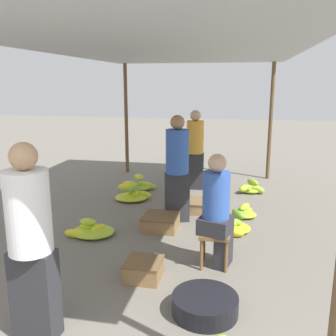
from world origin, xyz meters
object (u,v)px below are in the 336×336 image
at_px(banana_pile_right_1, 252,188).
at_px(banana_pile_right_2, 243,213).
at_px(crate_near, 144,269).
at_px(crate_mid, 197,206).
at_px(vendor_foreground, 31,241).
at_px(banana_pile_left_0, 91,230).
at_px(basin_black, 205,305).
at_px(shopper_walking_mid, 177,167).
at_px(stool, 215,239).
at_px(vendor_seated, 218,209).
at_px(shopper_walking_far, 195,149).
at_px(crate_far, 161,222).
at_px(banana_pile_left_2, 140,185).
at_px(banana_pile_left_1, 132,194).
at_px(banana_pile_right_0, 231,225).

bearing_deg(banana_pile_right_1, banana_pile_right_2, -96.43).
height_order(crate_near, crate_mid, crate_near).
relative_size(vendor_foreground, crate_mid, 3.21).
bearing_deg(banana_pile_left_0, basin_black, -40.85).
bearing_deg(banana_pile_right_1, shopper_walking_mid, -123.64).
xyz_separation_m(stool, vendor_seated, (0.02, 0.00, 0.35)).
xyz_separation_m(crate_near, shopper_walking_far, (0.09, 3.58, 0.70)).
bearing_deg(vendor_foreground, banana_pile_right_1, 68.32).
height_order(crate_near, shopper_walking_far, shopper_walking_far).
xyz_separation_m(crate_far, shopper_walking_mid, (0.17, 0.38, 0.73)).
relative_size(vendor_foreground, stool, 4.01).
height_order(banana_pile_left_2, shopper_walking_mid, shopper_walking_mid).
bearing_deg(banana_pile_right_2, banana_pile_left_1, 165.31).
relative_size(stool, shopper_walking_far, 0.26).
xyz_separation_m(basin_black, banana_pile_left_1, (-1.61, 3.12, 0.02)).
bearing_deg(vendor_foreground, banana_pile_left_1, 94.47).
height_order(banana_pile_left_1, shopper_walking_mid, shopper_walking_mid).
bearing_deg(vendor_foreground, vendor_seated, 47.99).
bearing_deg(banana_pile_left_1, banana_pile_left_2, 92.52).
height_order(crate_near, crate_far, crate_near).
height_order(vendor_seated, shopper_walking_mid, shopper_walking_mid).
xyz_separation_m(basin_black, banana_pile_right_0, (0.16, 2.02, -0.01)).
bearing_deg(shopper_walking_far, shopper_walking_mid, -91.15).
height_order(banana_pile_right_0, shopper_walking_mid, shopper_walking_mid).
relative_size(banana_pile_right_2, shopper_walking_far, 0.34).
relative_size(banana_pile_left_2, banana_pile_right_2, 1.07).
height_order(vendor_seated, shopper_walking_far, shopper_walking_far).
distance_m(banana_pile_right_1, crate_mid, 1.52).
distance_m(vendor_seated, crate_near, 1.04).
height_order(basin_black, shopper_walking_far, shopper_walking_far).
distance_m(banana_pile_left_0, banana_pile_right_2, 2.34).
bearing_deg(banana_pile_left_0, crate_far, 24.24).
xyz_separation_m(banana_pile_left_2, shopper_walking_far, (1.02, 0.30, 0.71)).
relative_size(banana_pile_left_0, banana_pile_right_1, 1.19).
xyz_separation_m(banana_pile_left_1, crate_far, (0.79, -1.22, -0.01)).
bearing_deg(shopper_walking_far, crate_mid, -80.74).
relative_size(vendor_seated, basin_black, 2.16).
bearing_deg(crate_near, banana_pile_right_2, 63.87).
height_order(banana_pile_left_0, banana_pile_right_2, banana_pile_left_0).
relative_size(banana_pile_right_0, crate_far, 1.13).
height_order(basin_black, banana_pile_left_0, banana_pile_left_0).
xyz_separation_m(banana_pile_left_1, banana_pile_left_2, (-0.03, 0.66, -0.03)).
height_order(banana_pile_left_0, crate_near, banana_pile_left_0).
distance_m(banana_pile_left_2, crate_mid, 1.61).
relative_size(banana_pile_left_0, banana_pile_left_1, 0.99).
bearing_deg(banana_pile_right_0, stool, -97.78).
relative_size(shopper_walking_mid, shopper_walking_far, 1.04).
xyz_separation_m(banana_pile_left_2, shopper_walking_mid, (0.99, -1.51, 0.74)).
relative_size(banana_pile_right_2, crate_mid, 1.02).
xyz_separation_m(vendor_foreground, banana_pile_left_2, (-0.32, 4.35, -0.76)).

